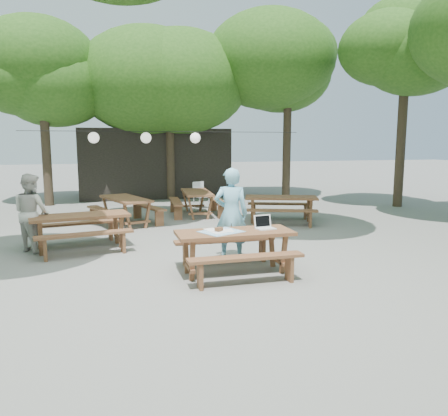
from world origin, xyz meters
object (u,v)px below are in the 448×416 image
main_picnic_table (234,252)px  picnic_table_nw (81,231)px  second_person (31,212)px  plastic_chair (201,200)px  woman (231,214)px

main_picnic_table → picnic_table_nw: (-2.67, 2.50, 0.00)m
main_picnic_table → second_person: second_person is taller
main_picnic_table → plastic_chair: 7.71m
picnic_table_nw → plastic_chair: 6.34m
plastic_chair → second_person: bearing=-153.3°
main_picnic_table → woman: bearing=77.6°
picnic_table_nw → woman: (2.88, -1.56, 0.50)m
main_picnic_table → woman: (0.21, 0.94, 0.50)m
second_person → plastic_chair: bearing=-85.8°
woman → second_person: woman is taller
plastic_chair → picnic_table_nw: bearing=-146.1°
woman → second_person: (-3.84, 1.70, -0.08)m
woman → plastic_chair: (0.84, 6.71, -0.63)m
picnic_table_nw → second_person: (-0.96, 0.14, 0.43)m
picnic_table_nw → main_picnic_table: bearing=-53.6°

